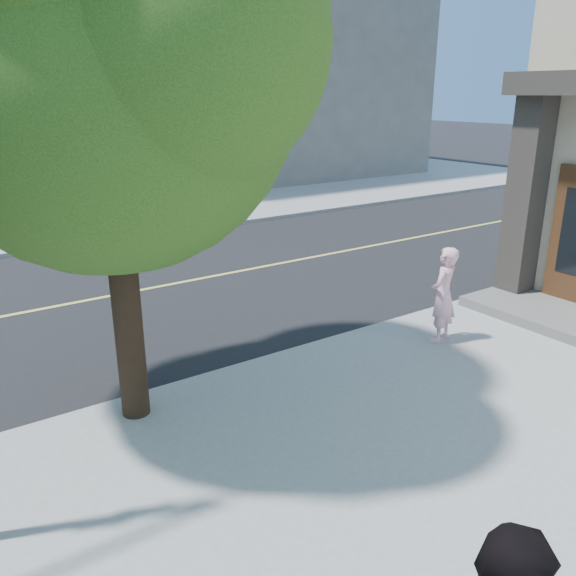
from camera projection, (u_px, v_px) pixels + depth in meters
sidewalk_ne at (199, 171)px, 31.05m from camera, size 29.00×25.00×0.12m
filler_ne at (196, 29)px, 29.44m from camera, size 18.00×16.00×14.00m
man_on_phone at (443, 295)px, 9.49m from camera, size 0.68×0.56×1.61m
street_tree at (111, 25)px, 6.14m from camera, size 5.40×4.91×7.17m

